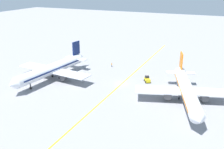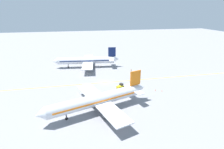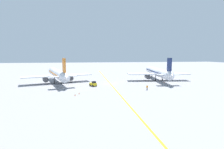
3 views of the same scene
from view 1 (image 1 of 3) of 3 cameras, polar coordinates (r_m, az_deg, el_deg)
The scene contains 9 objects.
ground_plane at distance 86.31m, azimuth 2.17°, elevation -2.01°, with size 400.00×400.00×0.00m, color gray.
apron_yellow_centreline at distance 86.31m, azimuth 2.17°, elevation -2.00°, with size 0.40×120.00×0.01m, color yellow.
airplane_at_gate at distance 74.83m, azimuth 15.92°, elevation -3.24°, with size 28.24×34.68×10.60m.
airplane_adjacent_stand at distance 91.12m, azimuth -12.91°, elevation 1.17°, with size 28.39×35.54×10.60m.
baggage_tug_white at distance 88.21m, azimuth 7.67°, elevation -1.06°, with size 2.85×3.35×2.11m.
ground_crew_worker at distance 102.76m, azimuth -0.06°, elevation 2.16°, with size 0.43×0.44×1.68m.
traffic_cone_near_nose at distance 97.70m, azimuth -9.95°, elevation 0.51°, with size 0.32×0.32×0.55m, color orange.
traffic_cone_mid_apron at distance 98.91m, azimuth 12.47°, elevation 0.58°, with size 0.32×0.32×0.55m, color orange.
traffic_cone_by_wingtip at distance 100.77m, azimuth 13.33°, elevation 0.87°, with size 0.32×0.32×0.55m, color orange.
Camera 1 is at (-29.97, 74.35, 31.98)m, focal length 42.00 mm.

